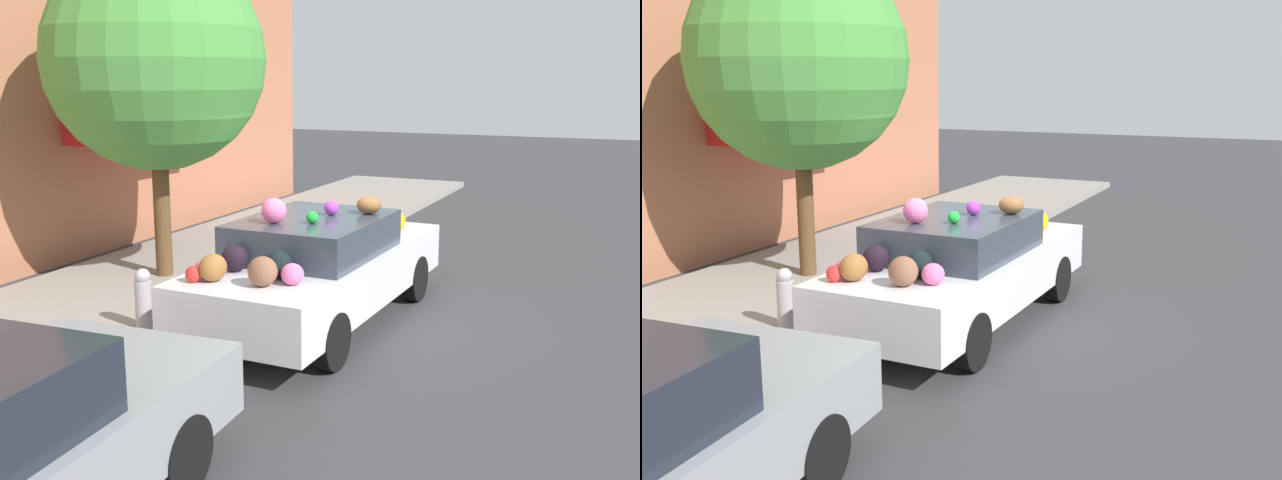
{
  "view_description": "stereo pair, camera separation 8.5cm",
  "coord_description": "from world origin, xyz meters",
  "views": [
    {
      "loc": [
        -8.02,
        -3.8,
        2.99
      ],
      "look_at": [
        0.0,
        -0.11,
        1.03
      ],
      "focal_mm": 42.0,
      "sensor_mm": 36.0,
      "label": 1
    },
    {
      "loc": [
        -7.98,
        -3.88,
        2.99
      ],
      "look_at": [
        0.0,
        -0.11,
        1.03
      ],
      "focal_mm": 42.0,
      "sensor_mm": 36.0,
      "label": 2
    }
  ],
  "objects": [
    {
      "name": "art_car",
      "position": [
        -0.05,
        -0.11,
        0.72
      ],
      "size": [
        4.37,
        1.78,
        1.63
      ],
      "rotation": [
        0.0,
        0.0,
        -0.01
      ],
      "color": "silver",
      "rests_on": "ground"
    },
    {
      "name": "ground_plane",
      "position": [
        0.0,
        0.0,
        0.0
      ],
      "size": [
        60.0,
        60.0,
        0.0
      ],
      "primitive_type": "plane",
      "color": "#38383A"
    },
    {
      "name": "sidewalk_curb",
      "position": [
        0.0,
        2.7,
        0.07
      ],
      "size": [
        24.0,
        3.2,
        0.13
      ],
      "color": "gray",
      "rests_on": "ground"
    },
    {
      "name": "building_facade",
      "position": [
        0.09,
        4.93,
        3.18
      ],
      "size": [
        18.0,
        1.2,
        6.45
      ],
      "color": "#B26B4C",
      "rests_on": "ground"
    },
    {
      "name": "street_tree",
      "position": [
        0.62,
        2.68,
        3.19
      ],
      "size": [
        3.07,
        3.07,
        4.6
      ],
      "color": "brown",
      "rests_on": "sidewalk_curb"
    },
    {
      "name": "fire_hydrant",
      "position": [
        -1.4,
        1.48,
        0.48
      ],
      "size": [
        0.2,
        0.2,
        0.7
      ],
      "color": "#B2B2B7",
      "rests_on": "sidewalk_curb"
    }
  ]
}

